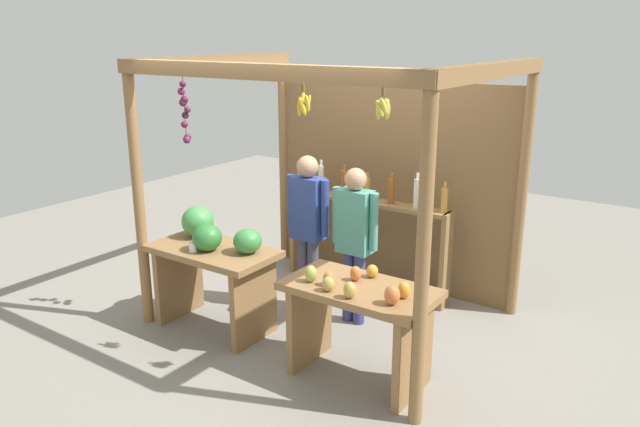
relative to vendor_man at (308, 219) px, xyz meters
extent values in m
plane|color=gray|center=(0.33, -0.06, -0.94)|extent=(12.00, 12.00, 0.00)
cylinder|color=olive|center=(-1.09, -1.14, 0.30)|extent=(0.10, 0.10, 2.48)
cylinder|color=olive|center=(1.76, -1.14, 0.30)|extent=(0.10, 0.10, 2.48)
cylinder|color=olive|center=(-1.09, 1.03, 0.30)|extent=(0.10, 0.10, 2.48)
cylinder|color=olive|center=(1.76, 1.03, 0.30)|extent=(0.10, 0.10, 2.48)
cube|color=olive|center=(0.33, -1.14, 1.48)|extent=(2.95, 0.12, 0.12)
cube|color=olive|center=(-1.09, -0.06, 1.48)|extent=(0.12, 2.27, 0.12)
cube|color=olive|center=(1.76, -0.06, 1.48)|extent=(0.12, 2.27, 0.12)
cube|color=brown|center=(0.33, 1.05, 0.18)|extent=(2.85, 0.04, 2.23)
cylinder|color=brown|center=(0.69, -1.01, 1.37)|extent=(0.02, 0.02, 0.06)
ellipsoid|color=gold|center=(0.72, -1.01, 1.26)|extent=(0.04, 0.08, 0.14)
ellipsoid|color=gold|center=(0.70, -0.97, 1.25)|extent=(0.09, 0.05, 0.14)
ellipsoid|color=gold|center=(0.66, -0.99, 1.27)|extent=(0.06, 0.06, 0.15)
ellipsoid|color=gold|center=(0.67, -1.03, 1.23)|extent=(0.06, 0.07, 0.15)
ellipsoid|color=gold|center=(0.70, -1.03, 1.24)|extent=(0.08, 0.05, 0.15)
cylinder|color=brown|center=(1.33, -0.97, 1.37)|extent=(0.02, 0.02, 0.06)
ellipsoid|color=#D1CC4C|center=(1.36, -0.97, 1.27)|extent=(0.04, 0.06, 0.13)
ellipsoid|color=#D1CC4C|center=(1.35, -0.95, 1.24)|extent=(0.06, 0.06, 0.13)
ellipsoid|color=#D1CC4C|center=(1.33, -0.93, 1.26)|extent=(0.07, 0.04, 0.13)
ellipsoid|color=#D1CC4C|center=(1.32, -0.96, 1.25)|extent=(0.07, 0.06, 0.13)
ellipsoid|color=#D1CC4C|center=(1.31, -0.98, 1.27)|extent=(0.04, 0.07, 0.13)
ellipsoid|color=#D1CC4C|center=(1.31, -0.99, 1.25)|extent=(0.05, 0.05, 0.13)
ellipsoid|color=#D1CC4C|center=(1.33, -1.01, 1.26)|extent=(0.09, 0.04, 0.13)
ellipsoid|color=#D1CC4C|center=(1.35, -1.00, 1.28)|extent=(0.07, 0.06, 0.13)
cylinder|color=#4C422D|center=(-0.77, -0.81, 1.12)|extent=(0.01, 0.01, 0.55)
sphere|color=#47142D|center=(-0.76, -0.83, 1.32)|extent=(0.06, 0.06, 0.06)
sphere|color=#601E42|center=(-0.79, -0.81, 1.25)|extent=(0.07, 0.07, 0.07)
sphere|color=#47142D|center=(-0.77, -0.81, 1.18)|extent=(0.07, 0.07, 0.07)
sphere|color=#511938|center=(-0.78, -0.81, 1.16)|extent=(0.07, 0.07, 0.07)
sphere|color=#511938|center=(-0.75, -0.79, 1.09)|extent=(0.06, 0.06, 0.06)
sphere|color=#47142D|center=(-0.79, -0.78, 1.04)|extent=(0.06, 0.06, 0.06)
sphere|color=#511938|center=(-0.75, -0.84, 0.96)|extent=(0.06, 0.06, 0.06)
sphere|color=#47142D|center=(-0.75, -0.83, 0.83)|extent=(0.06, 0.06, 0.06)
sphere|color=#601E42|center=(-0.75, -0.83, 0.82)|extent=(0.07, 0.07, 0.07)
sphere|color=#511938|center=(-0.78, -0.78, 0.84)|extent=(0.07, 0.07, 0.07)
cube|color=olive|center=(-0.45, -0.87, -0.16)|extent=(1.20, 0.64, 0.06)
cube|color=olive|center=(-0.93, -0.87, -0.57)|extent=(0.06, 0.58, 0.74)
cube|color=olive|center=(0.03, -0.87, -0.57)|extent=(0.06, 0.58, 0.74)
ellipsoid|color=#429347|center=(-0.79, -0.71, 0.02)|extent=(0.43, 0.43, 0.30)
ellipsoid|color=#2D7533|center=(-0.44, -0.95, -0.01)|extent=(0.38, 0.38, 0.24)
ellipsoid|color=#38843D|center=(-0.09, -0.79, -0.02)|extent=(0.29, 0.29, 0.22)
cylinder|color=white|center=(-0.51, -1.05, -0.09)|extent=(0.07, 0.07, 0.09)
cube|color=olive|center=(1.12, -0.87, -0.16)|extent=(1.20, 0.64, 0.06)
cube|color=olive|center=(0.64, -0.87, -0.57)|extent=(0.06, 0.58, 0.74)
cube|color=olive|center=(1.59, -0.87, -0.57)|extent=(0.06, 0.58, 0.74)
ellipsoid|color=#CC7038|center=(0.91, -1.00, -0.08)|extent=(0.11, 0.11, 0.12)
ellipsoid|color=#CC7038|center=(1.03, -0.79, -0.07)|extent=(0.09, 0.09, 0.12)
ellipsoid|color=#B79E47|center=(1.17, -1.11, -0.07)|extent=(0.13, 0.13, 0.13)
ellipsoid|color=#B79E47|center=(0.97, -1.09, -0.08)|extent=(0.12, 0.12, 0.12)
ellipsoid|color=gold|center=(1.10, -0.66, -0.08)|extent=(0.10, 0.10, 0.11)
ellipsoid|color=#CC7038|center=(1.48, -1.03, -0.06)|extent=(0.12, 0.12, 0.15)
ellipsoid|color=gold|center=(1.50, -0.88, -0.07)|extent=(0.13, 0.13, 0.13)
ellipsoid|color=#A8B24C|center=(0.75, -1.01, -0.07)|extent=(0.13, 0.13, 0.14)
cube|color=olive|center=(-0.70, 0.75, -0.44)|extent=(0.05, 0.20, 1.00)
cube|color=olive|center=(1.15, 0.75, -0.44)|extent=(0.05, 0.20, 1.00)
cube|color=olive|center=(0.22, 0.75, 0.04)|extent=(1.85, 0.22, 0.04)
cylinder|color=gold|center=(-0.63, 0.75, 0.18)|extent=(0.07, 0.07, 0.23)
cylinder|color=gold|center=(-0.63, 0.75, 0.33)|extent=(0.03, 0.03, 0.06)
cylinder|color=silver|center=(-0.36, 0.75, 0.21)|extent=(0.06, 0.06, 0.30)
cylinder|color=silver|center=(-0.36, 0.75, 0.39)|extent=(0.03, 0.03, 0.06)
cylinder|color=#994C1E|center=(-0.06, 0.75, 0.20)|extent=(0.07, 0.07, 0.28)
cylinder|color=#994C1E|center=(-0.06, 0.75, 0.38)|extent=(0.03, 0.03, 0.06)
cylinder|color=gold|center=(0.23, 0.75, 0.18)|extent=(0.06, 0.06, 0.23)
cylinder|color=gold|center=(0.23, 0.75, 0.32)|extent=(0.03, 0.03, 0.06)
cylinder|color=#994C1E|center=(0.51, 0.75, 0.20)|extent=(0.07, 0.07, 0.26)
cylinder|color=#994C1E|center=(0.51, 0.75, 0.36)|extent=(0.03, 0.03, 0.06)
cylinder|color=silver|center=(0.80, 0.75, 0.21)|extent=(0.07, 0.07, 0.30)
cylinder|color=silver|center=(0.80, 0.75, 0.39)|extent=(0.03, 0.03, 0.06)
cylinder|color=gold|center=(1.10, 0.75, 0.19)|extent=(0.07, 0.07, 0.25)
cylinder|color=gold|center=(1.10, 0.75, 0.34)|extent=(0.03, 0.03, 0.06)
cylinder|color=#49475F|center=(-0.06, 0.00, -0.57)|extent=(0.11, 0.11, 0.73)
cylinder|color=#49475F|center=(0.06, 0.00, -0.57)|extent=(0.11, 0.11, 0.73)
cube|color=#2D428C|center=(0.00, 0.00, 0.11)|extent=(0.32, 0.19, 0.62)
cylinder|color=#2D428C|center=(-0.20, 0.00, 0.14)|extent=(0.08, 0.08, 0.56)
cylinder|color=#2D428C|center=(0.20, 0.00, 0.14)|extent=(0.08, 0.08, 0.56)
sphere|color=tan|center=(0.00, 0.00, 0.52)|extent=(0.21, 0.21, 0.21)
cylinder|color=navy|center=(0.49, -0.03, -0.58)|extent=(0.11, 0.11, 0.71)
cylinder|color=navy|center=(0.61, -0.03, -0.58)|extent=(0.11, 0.11, 0.71)
cube|color=teal|center=(0.55, -0.03, 0.08)|extent=(0.32, 0.19, 0.60)
cylinder|color=teal|center=(0.35, -0.03, 0.11)|extent=(0.08, 0.08, 0.54)
cylinder|color=teal|center=(0.75, -0.03, 0.11)|extent=(0.08, 0.08, 0.54)
sphere|color=tan|center=(0.55, -0.03, 0.48)|extent=(0.21, 0.21, 0.21)
camera|label=1|loc=(3.35, -4.67, 1.75)|focal=34.41mm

